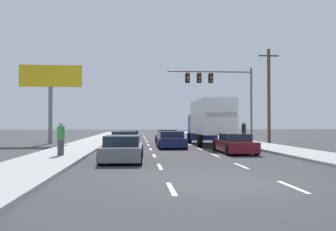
# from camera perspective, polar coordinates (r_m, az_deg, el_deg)

# --- Properties ---
(ground_plane) EXTENTS (140.00, 140.00, 0.00)m
(ground_plane) POSITION_cam_1_polar(r_m,az_deg,el_deg) (35.70, -0.66, -4.10)
(ground_plane) COLOR #333335
(sidewalk_right) EXTENTS (3.10, 80.00, 0.14)m
(sidewalk_right) POSITION_cam_1_polar(r_m,az_deg,el_deg) (32.02, 12.27, -4.27)
(sidewalk_right) COLOR #9E9E99
(sidewalk_right) RESTS_ON ground_plane
(sidewalk_left) EXTENTS (3.10, 80.00, 0.14)m
(sidewalk_left) POSITION_cam_1_polar(r_m,az_deg,el_deg) (30.89, -12.68, -4.38)
(sidewalk_left) COLOR #9E9E99
(sidewalk_left) RESTS_ON ground_plane
(lane_markings) EXTENTS (3.54, 52.00, 0.01)m
(lane_markings) POSITION_cam_1_polar(r_m,az_deg,el_deg) (29.94, 0.16, -4.64)
(lane_markings) COLOR silver
(lane_markings) RESTS_ON ground_plane
(car_orange) EXTENTS (1.91, 4.44, 1.17)m
(car_orange) POSITION_cam_1_polar(r_m,az_deg,el_deg) (31.58, -6.13, -3.47)
(car_orange) COLOR orange
(car_orange) RESTS_ON ground_plane
(car_yellow) EXTENTS (1.95, 4.42, 1.23)m
(car_yellow) POSITION_cam_1_polar(r_m,az_deg,el_deg) (25.25, -6.92, -4.02)
(car_yellow) COLOR yellow
(car_yellow) RESTS_ON ground_plane
(car_gray) EXTENTS (2.01, 4.72, 1.21)m
(car_gray) POSITION_cam_1_polar(r_m,az_deg,el_deg) (17.23, -7.18, -5.28)
(car_gray) COLOR slate
(car_gray) RESTS_ON ground_plane
(car_black) EXTENTS (1.93, 4.22, 1.21)m
(car_black) POSITION_cam_1_polar(r_m,az_deg,el_deg) (32.60, -0.19, -3.41)
(car_black) COLOR black
(car_black) RESTS_ON ground_plane
(car_navy) EXTENTS (1.98, 4.16, 1.21)m
(car_navy) POSITION_cam_1_polar(r_m,az_deg,el_deg) (26.11, 0.48, -3.94)
(car_navy) COLOR #141E4C
(car_navy) RESTS_ON ground_plane
(box_truck) EXTENTS (2.70, 8.66, 3.58)m
(box_truck) POSITION_cam_1_polar(r_m,az_deg,el_deg) (29.23, 6.60, -0.69)
(box_truck) COLOR white
(box_truck) RESTS_ON ground_plane
(car_maroon) EXTENTS (1.88, 4.67, 1.16)m
(car_maroon) POSITION_cam_1_polar(r_m,az_deg,el_deg) (21.99, 10.44, -4.46)
(car_maroon) COLOR maroon
(car_maroon) RESTS_ON ground_plane
(traffic_signal_mast) EXTENTS (8.61, 0.69, 7.38)m
(traffic_signal_mast) POSITION_cam_1_polar(r_m,az_deg,el_deg) (36.41, 7.26, 4.99)
(traffic_signal_mast) COLOR #595B56
(traffic_signal_mast) RESTS_ON ground_plane
(utility_pole_mid) EXTENTS (1.80, 0.28, 8.45)m
(utility_pole_mid) POSITION_cam_1_polar(r_m,az_deg,el_deg) (33.60, 15.65, 3.21)
(utility_pole_mid) COLOR brown
(utility_pole_mid) RESTS_ON ground_plane
(roadside_billboard) EXTENTS (5.43, 0.36, 6.95)m
(roadside_billboard) POSITION_cam_1_polar(r_m,az_deg,el_deg) (33.66, -18.05, 4.58)
(roadside_billboard) COLOR slate
(roadside_billboard) RESTS_ON ground_plane
(pedestrian_near_corner) EXTENTS (0.38, 0.38, 1.70)m
(pedestrian_near_corner) POSITION_cam_1_polar(r_m,az_deg,el_deg) (19.37, -16.59, -3.53)
(pedestrian_near_corner) COLOR #3F3F42
(pedestrian_near_corner) RESTS_ON sidewalk_left
(pedestrian_mid_block) EXTENTS (0.38, 0.38, 1.80)m
(pedestrian_mid_block) POSITION_cam_1_polar(r_m,az_deg,el_deg) (31.39, 11.88, -2.56)
(pedestrian_mid_block) COLOR #1E233F
(pedestrian_mid_block) RESTS_ON sidewalk_right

